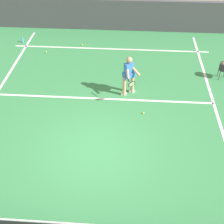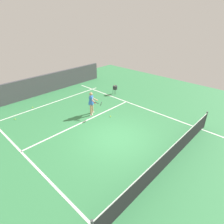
{
  "view_description": "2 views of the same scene",
  "coord_description": "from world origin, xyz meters",
  "px_view_note": "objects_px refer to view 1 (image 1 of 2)",
  "views": [
    {
      "loc": [
        -0.98,
        6.51,
        6.8
      ],
      "look_at": [
        -0.48,
        -0.65,
        0.99
      ],
      "focal_mm": 49.4,
      "sensor_mm": 36.0,
      "label": 1
    },
    {
      "loc": [
        6.24,
        5.59,
        5.96
      ],
      "look_at": [
        -0.76,
        -1.02,
        0.93
      ],
      "focal_mm": 30.09,
      "sensor_mm": 36.0,
      "label": 2
    }
  ],
  "objects_px": {
    "water_bottle": "(23,40)",
    "tennis_ball_mid": "(82,45)",
    "tennis_ball_near": "(143,113)",
    "ball_hopper": "(224,67)",
    "tennis_ball_far": "(46,52)",
    "tennis_player": "(129,75)"
  },
  "relations": [
    {
      "from": "tennis_ball_far",
      "to": "ball_hopper",
      "type": "height_order",
      "value": "ball_hopper"
    },
    {
      "from": "tennis_ball_mid",
      "to": "tennis_ball_far",
      "type": "distance_m",
      "value": 1.75
    },
    {
      "from": "tennis_player",
      "to": "tennis_ball_far",
      "type": "distance_m",
      "value": 4.97
    },
    {
      "from": "tennis_player",
      "to": "tennis_ball_near",
      "type": "relative_size",
      "value": 23.48
    },
    {
      "from": "tennis_ball_near",
      "to": "tennis_ball_mid",
      "type": "xyz_separation_m",
      "value": [
        2.87,
        -4.97,
        0.0
      ]
    },
    {
      "from": "tennis_ball_far",
      "to": "ball_hopper",
      "type": "relative_size",
      "value": 0.09
    },
    {
      "from": "tennis_ball_mid",
      "to": "tennis_ball_far",
      "type": "height_order",
      "value": "same"
    },
    {
      "from": "tennis_player",
      "to": "water_bottle",
      "type": "bearing_deg",
      "value": -37.08
    },
    {
      "from": "tennis_ball_mid",
      "to": "water_bottle",
      "type": "height_order",
      "value": "water_bottle"
    },
    {
      "from": "tennis_ball_near",
      "to": "ball_hopper",
      "type": "bearing_deg",
      "value": -141.68
    },
    {
      "from": "ball_hopper",
      "to": "water_bottle",
      "type": "xyz_separation_m",
      "value": [
        8.97,
        -2.61,
        -0.43
      ]
    },
    {
      "from": "water_bottle",
      "to": "tennis_player",
      "type": "bearing_deg",
      "value": 142.92
    },
    {
      "from": "tennis_player",
      "to": "tennis_ball_mid",
      "type": "relative_size",
      "value": 23.48
    },
    {
      "from": "water_bottle",
      "to": "tennis_ball_mid",
      "type": "bearing_deg",
      "value": 177.23
    },
    {
      "from": "tennis_player",
      "to": "tennis_ball_near",
      "type": "bearing_deg",
      "value": 115.86
    },
    {
      "from": "tennis_player",
      "to": "ball_hopper",
      "type": "bearing_deg",
      "value": -160.09
    },
    {
      "from": "tennis_ball_far",
      "to": "water_bottle",
      "type": "distance_m",
      "value": 1.67
    },
    {
      "from": "tennis_ball_far",
      "to": "tennis_ball_near",
      "type": "bearing_deg",
      "value": 136.75
    },
    {
      "from": "tennis_ball_far",
      "to": "water_bottle",
      "type": "bearing_deg",
      "value": -34.65
    },
    {
      "from": "tennis_player",
      "to": "tennis_ball_far",
      "type": "relative_size",
      "value": 23.48
    },
    {
      "from": "tennis_ball_mid",
      "to": "tennis_ball_near",
      "type": "bearing_deg",
      "value": 120.02
    },
    {
      "from": "tennis_player",
      "to": "water_bottle",
      "type": "xyz_separation_m",
      "value": [
        5.24,
        -3.96,
        -0.73
      ]
    }
  ]
}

